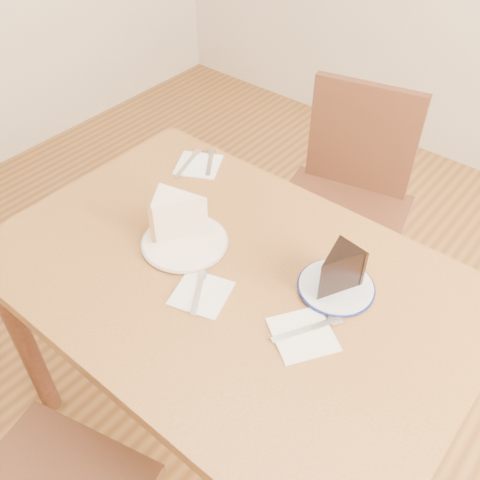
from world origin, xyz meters
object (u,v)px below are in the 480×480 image
at_px(chocolate_cake, 334,274).
at_px(plate_navy, 336,287).
at_px(plate_cream, 185,242).
at_px(carrot_cake, 183,217).
at_px(table, 230,300).
at_px(chair_far, 343,205).

bearing_deg(chocolate_cake, plate_navy, -97.59).
relative_size(plate_cream, carrot_cake, 1.65).
height_order(table, chocolate_cake, chocolate_cake).
bearing_deg(chocolate_cake, chair_far, -55.87).
height_order(table, carrot_cake, carrot_cake).
distance_m(plate_navy, chocolate_cake, 0.06).
bearing_deg(plate_navy, chair_far, 117.09).
bearing_deg(plate_navy, plate_cream, -163.38).
bearing_deg(chair_far, table, 81.74).
distance_m(table, plate_cream, 0.19).
distance_m(carrot_cake, chocolate_cake, 0.41).
xyz_separation_m(chair_far, chocolate_cake, (0.29, -0.58, 0.31)).
distance_m(plate_cream, plate_navy, 0.40).
bearing_deg(plate_navy, chocolate_cake, -105.46).
height_order(table, chair_far, chair_far).
relative_size(table, plate_cream, 5.57).
height_order(chair_far, plate_navy, chair_far).
bearing_deg(chair_far, plate_navy, 103.70).
xyz_separation_m(plate_navy, chocolate_cake, (-0.00, -0.01, 0.06)).
height_order(chair_far, plate_cream, chair_far).
distance_m(chair_far, chocolate_cake, 0.72).
bearing_deg(chair_far, plate_cream, 68.59).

